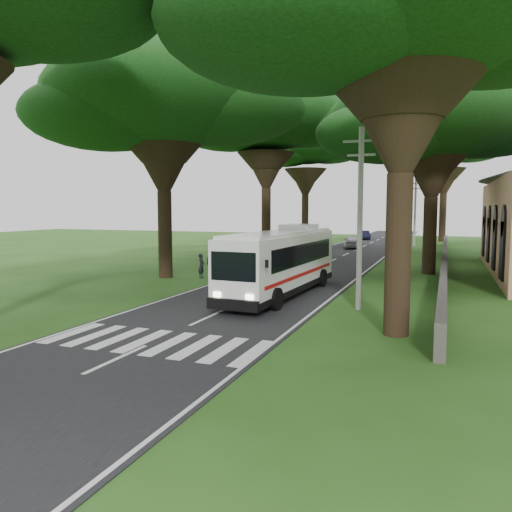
% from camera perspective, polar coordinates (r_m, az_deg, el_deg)
% --- Properties ---
extents(ground, '(140.00, 140.00, 0.00)m').
position_cam_1_polar(ground, '(18.99, -8.33, -8.30)').
color(ground, '#244714').
rests_on(ground, ground).
extents(road, '(8.00, 120.00, 0.04)m').
position_cam_1_polar(road, '(42.30, 8.45, -0.67)').
color(road, black).
rests_on(road, ground).
extents(crosswalk, '(8.00, 3.00, 0.01)m').
position_cam_1_polar(crosswalk, '(17.33, -11.60, -9.70)').
color(crosswalk, silver).
rests_on(crosswalk, ground).
extents(property_wall, '(0.35, 50.00, 1.20)m').
position_cam_1_polar(property_wall, '(40.26, 20.74, -0.43)').
color(property_wall, '#383533').
rests_on(property_wall, ground).
extents(pole_near, '(1.60, 0.24, 8.00)m').
position_cam_1_polar(pole_near, '(22.36, 11.80, 4.54)').
color(pole_near, gray).
rests_on(pole_near, ground).
extents(pole_mid, '(1.60, 0.24, 8.00)m').
position_cam_1_polar(pole_mid, '(42.22, 16.15, 4.84)').
color(pole_mid, gray).
rests_on(pole_mid, ground).
extents(pole_far, '(1.60, 0.24, 8.00)m').
position_cam_1_polar(pole_far, '(62.17, 17.72, 4.94)').
color(pole_far, gray).
rests_on(pole_far, ground).
extents(tree_l_mida, '(14.64, 14.64, 14.50)m').
position_cam_1_polar(tree_l_mida, '(33.54, -10.61, 17.06)').
color(tree_l_mida, black).
rests_on(tree_l_mida, ground).
extents(tree_l_midb, '(15.21, 15.21, 16.53)m').
position_cam_1_polar(tree_l_midb, '(49.72, 1.19, 15.54)').
color(tree_l_midb, black).
rests_on(tree_l_midb, ground).
extents(tree_l_far, '(12.48, 12.48, 15.48)m').
position_cam_1_polar(tree_l_far, '(66.92, 5.70, 12.41)').
color(tree_l_far, black).
rests_on(tree_l_far, ground).
extents(tree_r_mida, '(13.70, 13.70, 13.52)m').
position_cam_1_polar(tree_r_mida, '(36.58, 19.64, 14.59)').
color(tree_r_mida, black).
rests_on(tree_r_mida, ground).
extents(tree_r_midb, '(12.75, 12.75, 15.14)m').
position_cam_1_polar(tree_r_midb, '(54.64, 19.63, 13.29)').
color(tree_r_midb, black).
rests_on(tree_r_midb, ground).
extents(tree_r_far, '(13.13, 13.13, 16.01)m').
position_cam_1_polar(tree_r_far, '(72.57, 20.81, 11.87)').
color(tree_r_far, black).
rests_on(tree_r_far, ground).
extents(coach_bus, '(3.05, 11.36, 3.32)m').
position_cam_1_polar(coach_bus, '(25.79, 2.94, -0.57)').
color(coach_bus, white).
rests_on(coach_bus, ground).
extents(distant_car_a, '(2.57, 4.52, 1.45)m').
position_cam_1_polar(distant_car_a, '(56.76, 10.89, 1.61)').
color(distant_car_a, '#ACABB0').
rests_on(distant_car_a, road).
extents(distant_car_b, '(2.29, 3.99, 1.24)m').
position_cam_1_polar(distant_car_b, '(73.52, 12.29, 2.37)').
color(distant_car_b, navy).
rests_on(distant_car_b, road).
extents(distant_car_c, '(2.71, 4.47, 1.21)m').
position_cam_1_polar(distant_car_c, '(80.22, 16.59, 2.50)').
color(distant_car_c, maroon).
rests_on(distant_car_c, road).
extents(pedestrian, '(0.43, 0.61, 1.59)m').
position_cam_1_polar(pedestrian, '(32.32, -6.26, -1.14)').
color(pedestrian, black).
rests_on(pedestrian, ground).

